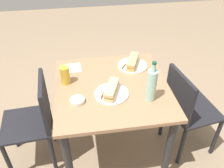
# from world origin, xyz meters

# --- Properties ---
(ground_plane) EXTENTS (8.00, 8.00, 0.00)m
(ground_plane) POSITION_xyz_m (0.00, 0.00, 0.00)
(ground_plane) COLOR #8C755B
(dining_table) EXTENTS (0.90, 0.90, 0.77)m
(dining_table) POSITION_xyz_m (0.00, 0.00, 0.64)
(dining_table) COLOR #997251
(dining_table) RESTS_ON ground
(chair_far) EXTENTS (0.43, 0.43, 0.87)m
(chair_far) POSITION_xyz_m (0.01, 0.64, 0.50)
(chair_far) COLOR black
(chair_far) RESTS_ON ground
(chair_near) EXTENTS (0.46, 0.46, 0.87)m
(chair_near) POSITION_xyz_m (-0.07, -0.65, 0.50)
(chair_near) COLOR black
(chair_near) RESTS_ON ground
(plate_near) EXTENTS (0.26, 0.26, 0.01)m
(plate_near) POSITION_xyz_m (-0.10, 0.02, 0.78)
(plate_near) COLOR white
(plate_near) RESTS_ON dining_table
(baguette_sandwich_near) EXTENTS (0.24, 0.15, 0.07)m
(baguette_sandwich_near) POSITION_xyz_m (-0.10, 0.02, 0.82)
(baguette_sandwich_near) COLOR #DBB77A
(baguette_sandwich_near) RESTS_ON plate_near
(knife_near) EXTENTS (0.17, 0.08, 0.01)m
(knife_near) POSITION_xyz_m (-0.09, 0.08, 0.79)
(knife_near) COLOR silver
(knife_near) RESTS_ON plate_near
(plate_far) EXTENTS (0.26, 0.26, 0.01)m
(plate_far) POSITION_xyz_m (0.25, -0.22, 0.78)
(plate_far) COLOR silver
(plate_far) RESTS_ON dining_table
(baguette_sandwich_far) EXTENTS (0.24, 0.16, 0.07)m
(baguette_sandwich_far) POSITION_xyz_m (0.25, -0.22, 0.82)
(baguette_sandwich_far) COLOR tan
(baguette_sandwich_far) RESTS_ON plate_far
(knife_far) EXTENTS (0.15, 0.11, 0.01)m
(knife_far) POSITION_xyz_m (0.27, -0.16, 0.79)
(knife_far) COLOR silver
(knife_far) RESTS_ON plate_far
(water_bottle) EXTENTS (0.07, 0.07, 0.32)m
(water_bottle) POSITION_xyz_m (-0.20, -0.25, 0.90)
(water_bottle) COLOR #99C6B7
(water_bottle) RESTS_ON dining_table
(beer_glass) EXTENTS (0.07, 0.07, 0.15)m
(beer_glass) POSITION_xyz_m (0.10, 0.36, 0.85)
(beer_glass) COLOR gold
(beer_glass) RESTS_ON dining_table
(olive_bowl) EXTENTS (0.11, 0.11, 0.03)m
(olive_bowl) POSITION_xyz_m (-0.15, 0.28, 0.79)
(olive_bowl) COLOR silver
(olive_bowl) RESTS_ON dining_table
(paper_napkin) EXTENTS (0.15, 0.15, 0.00)m
(paper_napkin) POSITION_xyz_m (0.31, 0.30, 0.78)
(paper_napkin) COLOR white
(paper_napkin) RESTS_ON dining_table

